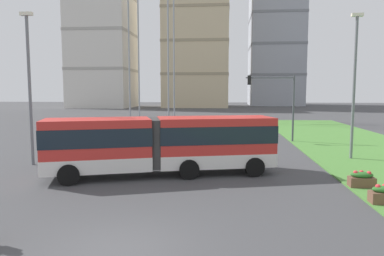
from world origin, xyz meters
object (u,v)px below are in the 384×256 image
(articulated_bus, at_px, (162,144))
(car_maroon_sedan, at_px, (136,127))
(traffic_light_far_right, at_px, (277,96))
(apartment_tower_westcentre, at_px, (197,30))
(streetlight_median, at_px, (354,81))
(flower_planter_2, at_px, (362,179))
(streetlight_left, at_px, (29,82))
(apartment_tower_west, at_px, (102,35))
(apartment_tower_centre, at_px, (276,19))

(articulated_bus, relative_size, car_maroon_sedan, 2.69)
(traffic_light_far_right, bearing_deg, apartment_tower_westcentre, 100.09)
(streetlight_median, relative_size, apartment_tower_westcentre, 0.22)
(flower_planter_2, height_order, streetlight_median, streetlight_median)
(flower_planter_2, distance_m, apartment_tower_westcentre, 88.57)
(car_maroon_sedan, height_order, flower_planter_2, car_maroon_sedan)
(traffic_light_far_right, bearing_deg, flower_planter_2, -83.08)
(streetlight_left, bearing_deg, apartment_tower_west, 106.11)
(car_maroon_sedan, distance_m, streetlight_left, 15.59)
(articulated_bus, xyz_separation_m, car_maroon_sedan, (-5.70, 16.70, -0.90))
(car_maroon_sedan, relative_size, flower_planter_2, 4.06)
(apartment_tower_westcentre, relative_size, apartment_tower_centre, 0.80)
(articulated_bus, distance_m, streetlight_median, 12.97)
(car_maroon_sedan, xyz_separation_m, streetlight_median, (17.02, -11.32, 4.28))
(apartment_tower_centre, bearing_deg, articulated_bus, -100.73)
(apartment_tower_centre, bearing_deg, streetlight_median, -94.35)
(traffic_light_far_right, xyz_separation_m, streetlight_median, (3.69, -7.68, 1.06))
(streetlight_median, distance_m, apartment_tower_centre, 93.49)
(streetlight_median, xyz_separation_m, apartment_tower_westcentre, (-16.18, 77.81, 16.12))
(car_maroon_sedan, height_order, apartment_tower_westcentre, apartment_tower_westcentre)
(articulated_bus, bearing_deg, apartment_tower_west, 111.24)
(streetlight_left, distance_m, apartment_tower_westcentre, 83.00)
(articulated_bus, xyz_separation_m, streetlight_left, (-8.16, 1.87, 3.23))
(articulated_bus, xyz_separation_m, flower_planter_2, (9.42, -1.74, -1.23))
(traffic_light_far_right, bearing_deg, streetlight_left, -144.68)
(car_maroon_sedan, xyz_separation_m, flower_planter_2, (15.12, -18.44, -0.33))
(streetlight_left, height_order, streetlight_median, streetlight_median)
(car_maroon_sedan, bearing_deg, streetlight_median, -33.64)
(apartment_tower_westcentre, bearing_deg, apartment_tower_west, -164.50)
(flower_planter_2, relative_size, traffic_light_far_right, 0.19)
(apartment_tower_west, bearing_deg, flower_planter_2, -63.40)
(flower_planter_2, distance_m, apartment_tower_west, 89.30)
(apartment_tower_west, distance_m, apartment_tower_westcentre, 25.81)
(flower_planter_2, bearing_deg, apartment_tower_westcentre, 99.54)
(traffic_light_far_right, bearing_deg, apartment_tower_centre, 82.74)
(apartment_tower_westcentre, bearing_deg, flower_planter_2, -80.46)
(articulated_bus, height_order, streetlight_left, streetlight_left)
(streetlight_left, bearing_deg, car_maroon_sedan, 80.58)
(articulated_bus, xyz_separation_m, apartment_tower_centre, (18.21, 96.12, 24.77))
(streetlight_left, bearing_deg, streetlight_median, 10.21)
(car_maroon_sedan, bearing_deg, apartment_tower_centre, 73.24)
(apartment_tower_westcentre, distance_m, apartment_tower_centre, 26.97)
(traffic_light_far_right, relative_size, streetlight_median, 0.62)
(flower_planter_2, height_order, apartment_tower_westcentre, apartment_tower_westcentre)
(traffic_light_far_right, height_order, streetlight_median, streetlight_median)
(streetlight_median, bearing_deg, articulated_bus, -154.60)
(streetlight_median, bearing_deg, traffic_light_far_right, 115.69)
(articulated_bus, relative_size, apartment_tower_centre, 0.23)
(car_maroon_sedan, xyz_separation_m, apartment_tower_westcentre, (0.84, 66.49, 20.40))
(apartment_tower_west, height_order, apartment_tower_centre, apartment_tower_centre)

